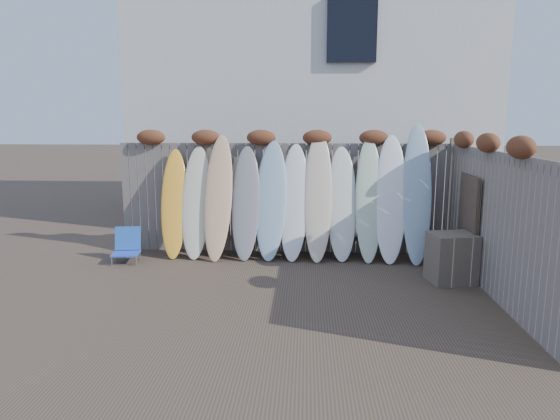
{
  "coord_description": "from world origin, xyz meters",
  "views": [
    {
      "loc": [
        0.41,
        -6.6,
        2.44
      ],
      "look_at": [
        0.0,
        1.2,
        1.0
      ],
      "focal_mm": 32.0,
      "sensor_mm": 36.0,
      "label": 1
    }
  ],
  "objects_px": {
    "lattice_panel": "(467,225)",
    "surfboard_0": "(174,203)",
    "beach_chair": "(127,246)",
    "wooden_crate": "(451,258)"
  },
  "relations": [
    {
      "from": "beach_chair",
      "to": "lattice_panel",
      "type": "xyz_separation_m",
      "value": [
        5.62,
        -0.38,
        0.52
      ]
    },
    {
      "from": "surfboard_0",
      "to": "wooden_crate",
      "type": "bearing_deg",
      "value": -18.47
    },
    {
      "from": "lattice_panel",
      "to": "surfboard_0",
      "type": "distance_m",
      "value": 4.95
    },
    {
      "from": "beach_chair",
      "to": "surfboard_0",
      "type": "xyz_separation_m",
      "value": [
        0.74,
        0.42,
        0.68
      ]
    },
    {
      "from": "wooden_crate",
      "to": "lattice_panel",
      "type": "xyz_separation_m",
      "value": [
        0.34,
        0.45,
        0.41
      ]
    },
    {
      "from": "lattice_panel",
      "to": "beach_chair",
      "type": "bearing_deg",
      "value": -179.81
    },
    {
      "from": "beach_chair",
      "to": "surfboard_0",
      "type": "relative_size",
      "value": 0.3
    },
    {
      "from": "beach_chair",
      "to": "surfboard_0",
      "type": "bearing_deg",
      "value": 29.27
    },
    {
      "from": "lattice_panel",
      "to": "surfboard_0",
      "type": "xyz_separation_m",
      "value": [
        -4.88,
        0.79,
        0.17
      ]
    },
    {
      "from": "beach_chair",
      "to": "wooden_crate",
      "type": "distance_m",
      "value": 5.34
    }
  ]
}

